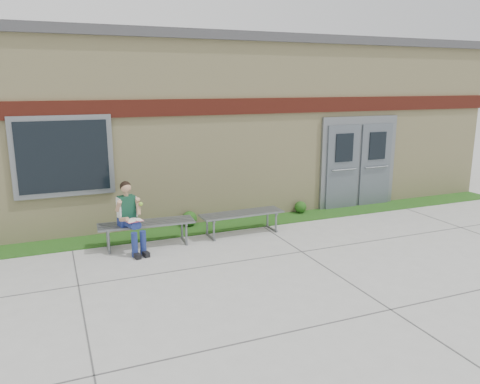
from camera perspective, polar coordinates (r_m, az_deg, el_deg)
name	(u,v)px	position (r m, az deg, el deg)	size (l,w,h in m)	color
ground	(265,269)	(8.10, 3.09, -9.37)	(80.00, 80.00, 0.00)	#9E9E99
grass_strip	(215,227)	(10.37, -3.09, -4.23)	(16.00, 0.80, 0.02)	#214512
school_building	(173,120)	(13.18, -8.14, 8.65)	(16.20, 6.22, 4.20)	beige
bench_left	(147,228)	(9.26, -11.31, -4.29)	(1.86, 0.61, 0.48)	slate
bench_right	(242,217)	(9.82, 0.23, -3.12)	(1.78, 0.54, 0.46)	slate
girl	(130,215)	(8.93, -13.26, -2.77)	(0.51, 0.80, 1.33)	navy
shrub_mid	(190,219)	(10.40, -6.17, -3.24)	(0.33, 0.33, 0.33)	#214512
shrub_east	(301,207)	(11.47, 7.39, -1.83)	(0.29, 0.29, 0.29)	#214512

